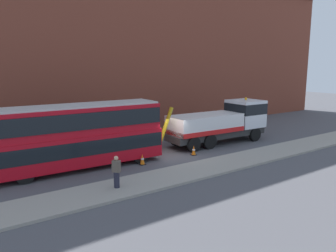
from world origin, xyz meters
The scene contains 8 objects.
ground_plane centered at (0.00, 0.00, 0.00)m, with size 120.00×120.00×0.00m, color #4C4C51.
near_kerb centered at (0.00, -4.20, 0.07)m, with size 60.00×2.80×0.15m, color gray.
building_facade centered at (0.00, 8.96, 8.07)m, with size 60.00×1.50×16.00m.
recovery_tow_truck centered at (5.96, 0.53, 1.76)m, with size 10.19×2.97×3.67m.
double_decker_bus centered at (-6.47, 0.55, 2.23)m, with size 11.12×2.95×4.06m.
pedestrian_onlooker centered at (-6.09, -4.18, 0.99)m, with size 0.45×0.48×1.71m.
traffic_cone_near_bus centered at (-2.68, -1.06, 0.34)m, with size 0.36×0.36×0.72m.
traffic_cone_midway centered at (1.57, -1.18, 0.34)m, with size 0.36×0.36×0.72m.
Camera 1 is at (-13.38, -19.26, 6.51)m, focal length 35.59 mm.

